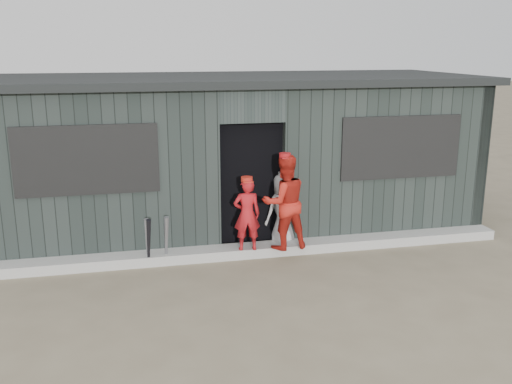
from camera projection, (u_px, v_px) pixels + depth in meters
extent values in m
plane|color=#6A5F49|center=(288.00, 306.00, 7.03)|extent=(80.00, 80.00, 0.00)
cube|color=#9B9A96|center=(256.00, 250.00, 8.73)|extent=(8.00, 0.36, 0.15)
cone|color=gray|center=(147.00, 241.00, 8.24)|extent=(0.07, 0.23, 0.74)
cone|color=gray|center=(166.00, 240.00, 8.27)|extent=(0.10, 0.22, 0.75)
cone|color=black|center=(149.00, 243.00, 8.10)|extent=(0.10, 0.31, 0.78)
imported|color=#A8141A|center=(247.00, 214.00, 8.41)|extent=(0.42, 0.29, 1.09)
imported|color=#B42016|center=(284.00, 202.00, 8.44)|extent=(0.75, 0.62, 1.43)
imported|color=#B5B5B5|center=(283.00, 211.00, 8.96)|extent=(0.67, 0.53, 1.19)
cube|color=black|center=(235.00, 158.00, 10.04)|extent=(7.60, 2.70, 2.20)
cube|color=#252C29|center=(100.00, 179.00, 8.23)|extent=(3.50, 0.20, 2.50)
cube|color=#272E2B|center=(388.00, 165.00, 9.18)|extent=(3.50, 0.20, 2.50)
cube|color=#2C3432|center=(252.00, 106.00, 8.45)|extent=(1.00, 0.20, 0.50)
cube|color=#2C3532|center=(436.00, 146.00, 10.85)|extent=(0.20, 3.00, 2.50)
cube|color=#2A3230|center=(222.00, 142.00, 11.35)|extent=(8.00, 0.20, 2.50)
cube|color=black|center=(234.00, 79.00, 9.70)|extent=(8.30, 3.30, 0.12)
cube|color=black|center=(87.00, 160.00, 8.01)|extent=(2.00, 0.04, 1.00)
cube|color=black|center=(401.00, 147.00, 9.02)|extent=(2.00, 0.04, 1.00)
cube|color=black|center=(227.00, 162.00, 8.90)|extent=(0.26, 0.26, 0.97)
cube|color=black|center=(249.00, 163.00, 9.08)|extent=(0.26, 0.24, 0.89)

